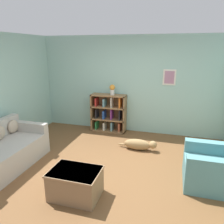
{
  "coord_description": "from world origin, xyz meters",
  "views": [
    {
      "loc": [
        1.15,
        -3.56,
        2.25
      ],
      "look_at": [
        0.0,
        0.4,
        1.05
      ],
      "focal_mm": 35.0,
      "sensor_mm": 36.0,
      "label": 1
    }
  ],
  "objects_px": {
    "coffee_table": "(75,183)",
    "vase": "(112,89)",
    "bookshelf": "(109,113)",
    "couch": "(2,152)",
    "dog": "(139,144)",
    "recliner_chair": "(216,166)"
  },
  "relations": [
    {
      "from": "dog",
      "to": "vase",
      "type": "xyz_separation_m",
      "value": [
        -0.93,
        0.97,
        1.07
      ]
    },
    {
      "from": "bookshelf",
      "to": "dog",
      "type": "height_order",
      "value": "bookshelf"
    },
    {
      "from": "couch",
      "to": "dog",
      "type": "height_order",
      "value": "couch"
    },
    {
      "from": "coffee_table",
      "to": "vase",
      "type": "xyz_separation_m",
      "value": [
        -0.24,
        2.89,
        0.96
      ]
    },
    {
      "from": "bookshelf",
      "to": "dog",
      "type": "xyz_separation_m",
      "value": [
        1.03,
        -0.99,
        -0.38
      ]
    },
    {
      "from": "recliner_chair",
      "to": "coffee_table",
      "type": "height_order",
      "value": "recliner_chair"
    },
    {
      "from": "vase",
      "to": "recliner_chair",
      "type": "bearing_deg",
      "value": -39.23
    },
    {
      "from": "couch",
      "to": "coffee_table",
      "type": "distance_m",
      "value": 1.81
    },
    {
      "from": "coffee_table",
      "to": "recliner_chair",
      "type": "bearing_deg",
      "value": 23.63
    },
    {
      "from": "couch",
      "to": "dog",
      "type": "bearing_deg",
      "value": 31.57
    },
    {
      "from": "recliner_chair",
      "to": "dog",
      "type": "height_order",
      "value": "recliner_chair"
    },
    {
      "from": "bookshelf",
      "to": "coffee_table",
      "type": "bearing_deg",
      "value": -83.36
    },
    {
      "from": "bookshelf",
      "to": "recliner_chair",
      "type": "xyz_separation_m",
      "value": [
        2.49,
        -1.97,
        -0.16
      ]
    },
    {
      "from": "bookshelf",
      "to": "coffee_table",
      "type": "relative_size",
      "value": 1.34
    },
    {
      "from": "recliner_chair",
      "to": "coffee_table",
      "type": "bearing_deg",
      "value": -156.37
    },
    {
      "from": "recliner_chair",
      "to": "vase",
      "type": "relative_size",
      "value": 3.61
    },
    {
      "from": "bookshelf",
      "to": "vase",
      "type": "xyz_separation_m",
      "value": [
        0.1,
        -0.02,
        0.69
      ]
    },
    {
      "from": "couch",
      "to": "coffee_table",
      "type": "height_order",
      "value": "couch"
    },
    {
      "from": "bookshelf",
      "to": "coffee_table",
      "type": "xyz_separation_m",
      "value": [
        0.34,
        -2.91,
        -0.27
      ]
    },
    {
      "from": "couch",
      "to": "recliner_chair",
      "type": "relative_size",
      "value": 1.71
    },
    {
      "from": "couch",
      "to": "recliner_chair",
      "type": "distance_m",
      "value": 3.94
    },
    {
      "from": "coffee_table",
      "to": "vase",
      "type": "relative_size",
      "value": 2.79
    }
  ]
}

